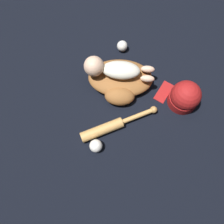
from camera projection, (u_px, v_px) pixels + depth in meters
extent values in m
plane|color=black|center=(122.00, 75.00, 1.33)|extent=(6.00, 6.00, 0.00)
ellipsoid|color=#935B2D|center=(120.00, 78.00, 1.27)|extent=(0.43, 0.35, 0.09)
ellipsoid|color=#935B2D|center=(120.00, 96.00, 1.23)|extent=(0.19, 0.16, 0.09)
ellipsoid|color=silver|center=(121.00, 70.00, 1.19)|extent=(0.24, 0.17, 0.07)
sphere|color=beige|center=(94.00, 66.00, 1.18)|extent=(0.11, 0.11, 0.11)
ellipsoid|color=beige|center=(147.00, 79.00, 1.19)|extent=(0.09, 0.06, 0.04)
ellipsoid|color=beige|center=(148.00, 69.00, 1.22)|extent=(0.09, 0.06, 0.04)
cylinder|color=tan|center=(102.00, 130.00, 1.17)|extent=(0.24, 0.09, 0.06)
cylinder|color=tan|center=(138.00, 116.00, 1.20)|extent=(0.19, 0.05, 0.03)
sphere|color=#B68649|center=(154.00, 110.00, 1.21)|extent=(0.04, 0.04, 0.04)
sphere|color=white|center=(96.00, 146.00, 1.13)|extent=(0.07, 0.07, 0.07)
sphere|color=white|center=(122.00, 46.00, 1.37)|extent=(0.07, 0.07, 0.07)
cylinder|color=maroon|center=(183.00, 100.00, 1.24)|extent=(0.17, 0.17, 0.06)
sphere|color=maroon|center=(186.00, 95.00, 1.19)|extent=(0.17, 0.17, 0.17)
cube|color=maroon|center=(164.00, 92.00, 1.28)|extent=(0.15, 0.14, 0.01)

